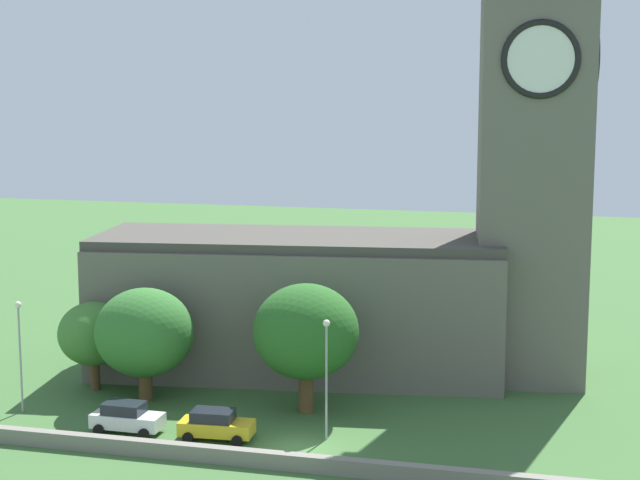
# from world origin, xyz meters

# --- Properties ---
(ground_plane) EXTENTS (200.00, 200.00, 0.00)m
(ground_plane) POSITION_xyz_m (0.00, 15.00, 0.00)
(ground_plane) COLOR #3D6633
(church) EXTENTS (37.32, 14.97, 33.43)m
(church) POSITION_xyz_m (1.66, 17.19, 9.49)
(church) COLOR #666056
(church) RESTS_ON ground
(quay_barrier) EXTENTS (53.09, 0.70, 0.93)m
(quay_barrier) POSITION_xyz_m (0.00, -3.33, 0.47)
(quay_barrier) COLOR gray
(quay_barrier) RESTS_ON ground
(car_white) EXTENTS (4.42, 2.16, 1.90)m
(car_white) POSITION_xyz_m (-11.04, 0.09, 0.96)
(car_white) COLOR silver
(car_white) RESTS_ON ground
(car_yellow) EXTENTS (4.60, 2.42, 1.83)m
(car_yellow) POSITION_xyz_m (-5.27, 0.28, 0.92)
(car_yellow) COLOR gold
(car_yellow) RESTS_ON ground
(streetlamp_west_end) EXTENTS (0.44, 0.44, 7.42)m
(streetlamp_west_end) POSITION_xyz_m (-19.46, 2.13, 4.91)
(streetlamp_west_end) COLOR #9EA0A5
(streetlamp_west_end) RESTS_ON ground
(streetlamp_west_mid) EXTENTS (0.44, 0.44, 7.45)m
(streetlamp_west_mid) POSITION_xyz_m (1.24, 1.96, 4.93)
(streetlamp_west_mid) COLOR #9EA0A5
(streetlamp_west_mid) RESTS_ON ground
(tree_by_tower) EXTENTS (6.92, 6.92, 8.58)m
(tree_by_tower) POSITION_xyz_m (-1.31, 6.66, 5.43)
(tree_by_tower) COLOR brown
(tree_by_tower) RESTS_ON ground
(tree_riverside_west) EXTENTS (4.98, 4.98, 6.29)m
(tree_riverside_west) POSITION_xyz_m (-17.07, 7.84, 4.02)
(tree_riverside_west) COLOR brown
(tree_riverside_west) RESTS_ON ground
(tree_churchyard) EXTENTS (6.69, 6.69, 7.77)m
(tree_churchyard) POSITION_xyz_m (-12.58, 6.41, 4.74)
(tree_churchyard) COLOR brown
(tree_churchyard) RESTS_ON ground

